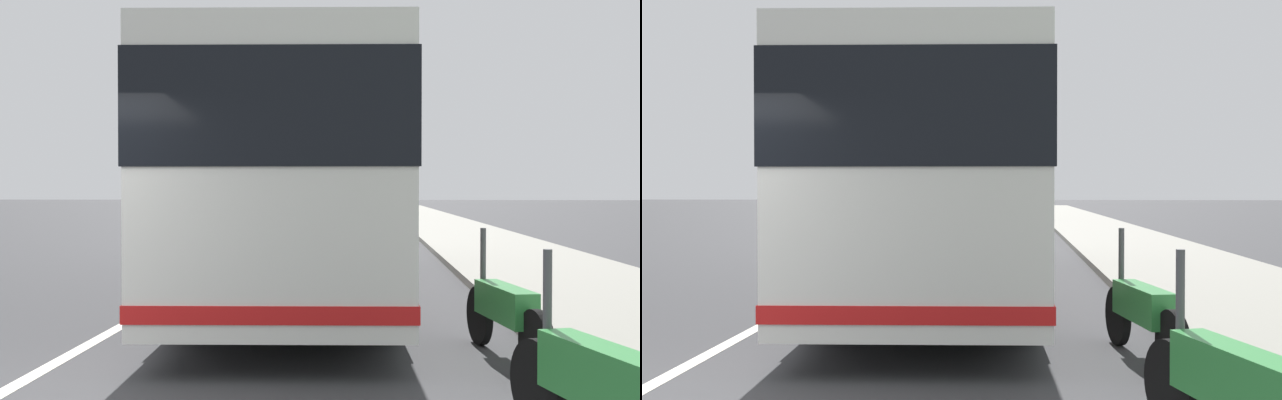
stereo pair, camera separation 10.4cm
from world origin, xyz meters
TOP-DOWN VIEW (x-y plane):
  - sidewalk_curb at (10.00, -6.51)m, footprint 110.00×3.60m
  - lane_divider_line at (10.00, 0.00)m, footprint 110.00×0.16m
  - coach_bus at (7.10, -1.88)m, footprint 11.50×3.11m
  - motorcycle_mid_row at (-0.33, -4.39)m, footprint 2.21×0.72m
  - motorcycle_nearest_curb at (2.47, -4.33)m, footprint 2.07×0.45m
  - car_far_distant at (40.51, -1.61)m, footprint 4.75×2.10m
  - car_ahead_same_lane at (34.82, 2.18)m, footprint 4.24×2.09m
  - car_side_street at (32.50, -2.11)m, footprint 4.27×1.89m

SIDE VIEW (x-z plane):
  - lane_divider_line at x=10.00m, z-range 0.00..0.01m
  - sidewalk_curb at x=10.00m, z-range 0.00..0.14m
  - motorcycle_nearest_curb at x=2.47m, z-range -0.16..1.10m
  - motorcycle_mid_row at x=-0.33m, z-range -0.15..1.12m
  - car_side_street at x=32.50m, z-range -0.03..1.42m
  - car_ahead_same_lane at x=34.82m, z-range -0.06..1.50m
  - car_far_distant at x=40.51m, z-range -0.04..1.53m
  - coach_bus at x=7.10m, z-range 0.27..3.47m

